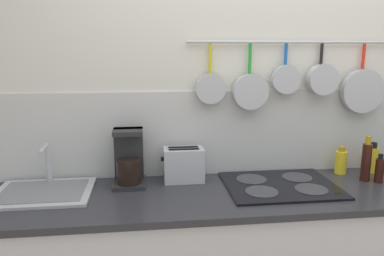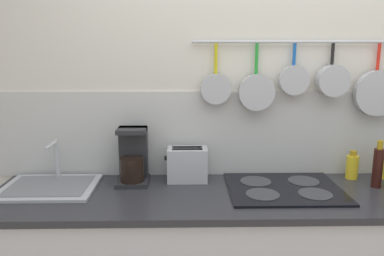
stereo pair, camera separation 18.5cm
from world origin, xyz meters
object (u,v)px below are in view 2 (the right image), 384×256
Objects in this scene: toaster at (187,164)px; bottle_dish_soap at (352,166)px; coffee_maker at (133,160)px; bottle_vinegar at (378,167)px.

toaster is 1.46× the size of bottle_dish_soap.
coffee_maker is at bearing -176.60° from toaster.
coffee_maker reaches higher than toaster.
bottle_dish_soap is 0.63× the size of bottle_vinegar.
coffee_maker is 1.89× the size of bottle_dish_soap.
bottle_vinegar is at bearing -4.55° from coffee_maker.
bottle_vinegar reaches higher than toaster.
coffee_maker is 1.29× the size of toaster.
bottle_dish_soap is 0.16m from bottle_vinegar.
coffee_maker reaches higher than bottle_dish_soap.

